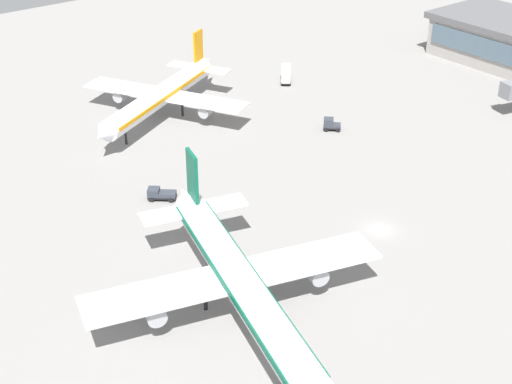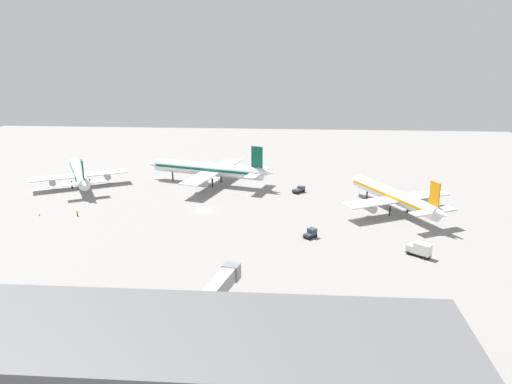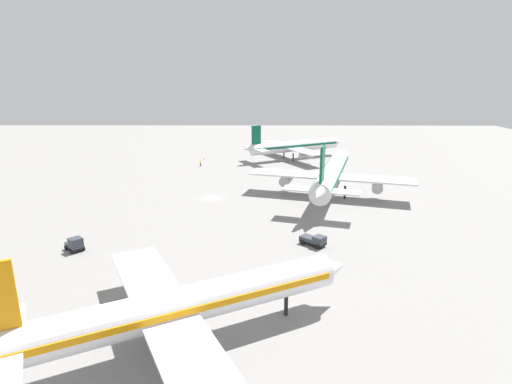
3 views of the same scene
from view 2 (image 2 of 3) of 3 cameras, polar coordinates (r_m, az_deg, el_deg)
ground at (r=146.88m, az=-5.89°, el=-2.12°), size 288.00×288.00×0.00m
terminal_building at (r=73.69m, az=-7.36°, el=-18.46°), size 76.43×22.06×9.82m
airplane_at_gate at (r=172.59m, az=-5.34°, el=2.60°), size 46.74×38.25×14.51m
airplane_taxiing at (r=149.08m, az=15.52°, el=-0.47°), size 32.73×39.28×12.96m
airplane_distant at (r=180.27m, az=-19.51°, el=2.01°), size 30.40×36.43×12.09m
baggage_tug at (r=126.78m, az=6.29°, el=-4.70°), size 3.69×3.72×2.30m
catering_truck at (r=121.14m, az=18.17°, el=-6.25°), size 5.51×5.05×3.30m
pushback_tractor at (r=163.90m, az=4.95°, el=0.28°), size 4.34×4.55×1.90m
ground_crew_worker at (r=150.03m, az=-19.73°, el=-2.30°), size 0.58×0.40×1.67m
jet_bridge at (r=91.24m, az=-4.33°, el=-10.84°), size 6.81×16.70×6.74m
safety_cone_near_gate at (r=154.53m, az=-23.51°, el=-2.39°), size 0.44×0.44×0.60m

